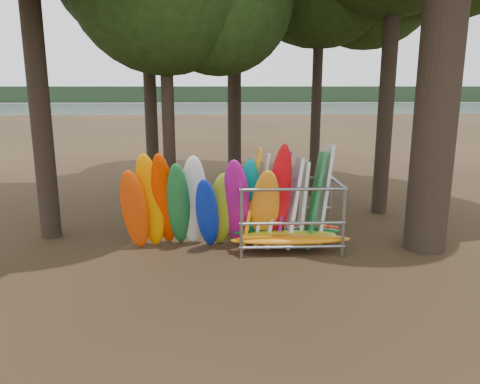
{
  "coord_description": "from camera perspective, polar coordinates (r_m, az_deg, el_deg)",
  "views": [
    {
      "loc": [
        -0.49,
        -11.74,
        4.45
      ],
      "look_at": [
        0.12,
        1.5,
        1.4
      ],
      "focal_mm": 35.0,
      "sensor_mm": 36.0,
      "label": 1
    }
  ],
  "objects": [
    {
      "name": "far_shore",
      "position": [
        121.77,
        -2.45,
        11.81
      ],
      "size": [
        160.0,
        4.0,
        4.0
      ],
      "primitive_type": "cube",
      "color": "black",
      "rests_on": "ground"
    },
    {
      "name": "kayak_row",
      "position": [
        12.59,
        -3.94,
        -1.59
      ],
      "size": [
        4.63,
        1.96,
        3.13
      ],
      "color": "#E44008",
      "rests_on": "ground"
    },
    {
      "name": "lake",
      "position": [
        71.88,
        -2.27,
        9.41
      ],
      "size": [
        160.0,
        160.0,
        0.0
      ],
      "primitive_type": "plane",
      "color": "gray",
      "rests_on": "ground"
    },
    {
      "name": "storage_rack",
      "position": [
        12.94,
        5.91,
        -3.0
      ],
      "size": [
        3.24,
        1.56,
        2.89
      ],
      "color": "gray",
      "rests_on": "ground"
    },
    {
      "name": "ground",
      "position": [
        12.57,
        -0.22,
        -7.78
      ],
      "size": [
        120.0,
        120.0,
        0.0
      ],
      "primitive_type": "plane",
      "color": "#47331E",
      "rests_on": "ground"
    }
  ]
}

